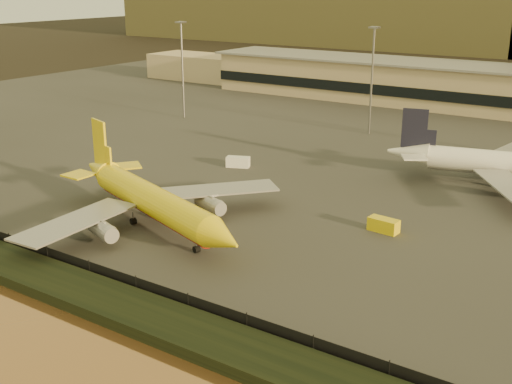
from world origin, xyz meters
TOP-DOWN VIEW (x-y plane):
  - ground at (0.00, 0.00)m, footprint 900.00×900.00m
  - embankment at (0.00, -17.00)m, footprint 320.00×7.00m
  - tarmac at (0.00, 95.00)m, footprint 320.00×220.00m
  - perimeter_fence at (0.00, -13.00)m, footprint 300.00×0.05m
  - terminal_building at (-14.52, 125.55)m, footprint 202.00×25.00m
  - apron_light_masts at (15.00, 75.00)m, footprint 152.20×12.20m
  - dhl_cargo_jet at (-11.65, 4.68)m, footprint 43.70×41.56m
  - white_narrowbody_jet at (28.62, 56.10)m, footprint 44.61×42.81m
  - gse_vehicle_yellow at (18.51, 22.09)m, footprint 4.68×2.44m
  - gse_vehicle_white at (-19.58, 38.41)m, footprint 5.03×3.64m

SIDE VIEW (x-z plane):
  - ground at x=0.00m, z-range 0.00..0.00m
  - tarmac at x=0.00m, z-range 0.00..0.20m
  - embankment at x=0.00m, z-range 0.00..1.40m
  - gse_vehicle_yellow at x=18.51m, z-range 0.20..2.23m
  - gse_vehicle_white at x=-19.58m, z-range 0.20..2.26m
  - perimeter_fence at x=0.00m, z-range 0.20..2.40m
  - white_narrowbody_jet at x=28.62m, z-range -2.40..10.51m
  - dhl_cargo_jet at x=-11.65m, z-range -2.50..10.91m
  - terminal_building at x=-14.52m, z-range -0.05..12.55m
  - apron_light_masts at x=15.00m, z-range 3.00..28.40m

